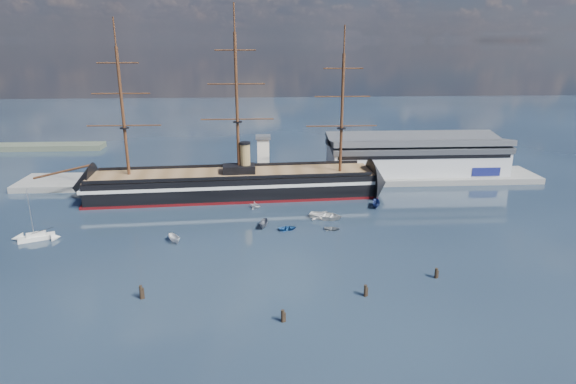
{
  "coord_description": "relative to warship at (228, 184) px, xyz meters",
  "views": [
    {
      "loc": [
        1.88,
        -86.5,
        47.38
      ],
      "look_at": [
        9.14,
        35.0,
        9.0
      ],
      "focal_mm": 30.0,
      "sensor_mm": 36.0,
      "label": 1
    }
  ],
  "objects": [
    {
      "name": "piling_near_left",
      "position": [
        -12.81,
        -63.07,
        -4.04
      ],
      "size": [
        0.64,
        0.64,
        3.56
      ],
      "primitive_type": "cylinder",
      "color": "black",
      "rests_on": "ground"
    },
    {
      "name": "quay",
      "position": [
        18.52,
        16.0,
        -4.04
      ],
      "size": [
        180.0,
        18.0,
        2.0
      ],
      "primitive_type": "cube",
      "color": "slate",
      "rests_on": "ground"
    },
    {
      "name": "warehouse",
      "position": [
        66.52,
        20.0,
        3.95
      ],
      "size": [
        63.0,
        21.0,
        11.6
      ],
      "color": "#B7BABC",
      "rests_on": "ground"
    },
    {
      "name": "piling_far_right",
      "position": [
        46.65,
        -58.1,
        -4.04
      ],
      "size": [
        0.64,
        0.64,
        2.93
      ],
      "primitive_type": "cylinder",
      "color": "black",
      "rests_on": "ground"
    },
    {
      "name": "piling_near_right",
      "position": [
        30.31,
        -64.6,
        -4.04
      ],
      "size": [
        0.64,
        0.64,
        3.1
      ],
      "primitive_type": "cylinder",
      "color": "black",
      "rests_on": "ground"
    },
    {
      "name": "motorboat_g",
      "position": [
        28.36,
        -21.93,
        -4.04
      ],
      "size": [
        4.32,
        6.18,
        2.68
      ],
      "primitive_type": "imported",
      "rotation": [
        0.0,
        0.0,
        1.18
      ],
      "color": "silver",
      "rests_on": "ground"
    },
    {
      "name": "motorboat_b",
      "position": [
        17.31,
        -29.55,
        -4.04
      ],
      "size": [
        1.79,
        3.18,
        1.4
      ],
      "primitive_type": "imported",
      "rotation": [
        0.0,
        0.0,
        1.78
      ],
      "color": "navy",
      "rests_on": "ground"
    },
    {
      "name": "sailboat",
      "position": [
        -45.51,
        -32.31,
        -3.19
      ],
      "size": [
        8.65,
        5.62,
        13.39
      ],
      "rotation": [
        0.0,
        0.0,
        0.41
      ],
      "color": "silver",
      "rests_on": "ground"
    },
    {
      "name": "motorboat_a",
      "position": [
        -10.91,
        -36.15,
        -4.04
      ],
      "size": [
        6.32,
        5.11,
        2.43
      ],
      "primitive_type": "imported",
      "rotation": [
        0.0,
        0.0,
        0.56
      ],
      "color": "silver",
      "rests_on": "ground"
    },
    {
      "name": "piling_near_mid",
      "position": [
        13.88,
        -72.61,
        -4.04
      ],
      "size": [
        0.64,
        0.64,
        3.04
      ],
      "primitive_type": "cylinder",
      "color": "black",
      "rests_on": "ground"
    },
    {
      "name": "motorboat_d",
      "position": [
        8.69,
        -12.0,
        -4.04
      ],
      "size": [
        5.8,
        6.43,
        2.23
      ],
      "primitive_type": "imported",
      "rotation": [
        0.0,
        0.0,
        0.92
      ],
      "color": "silver",
      "rests_on": "ground"
    },
    {
      "name": "motorboat_c",
      "position": [
        11.09,
        -27.61,
        -4.04
      ],
      "size": [
        6.38,
        3.26,
        2.43
      ],
      "primitive_type": "imported",
      "rotation": [
        0.0,
        0.0,
        -0.18
      ],
      "color": "#555A67",
      "rests_on": "ground"
    },
    {
      "name": "warship",
      "position": [
        0.0,
        0.0,
        0.0
      ],
      "size": [
        113.34,
        21.56,
        53.94
      ],
      "rotation": [
        0.0,
        0.0,
        0.06
      ],
      "color": "black",
      "rests_on": "ground"
    },
    {
      "name": "motorboat_f",
      "position": [
        44.66,
        -13.29,
        -4.04
      ],
      "size": [
        6.96,
        3.68,
        2.64
      ],
      "primitive_type": "imported",
      "rotation": [
        0.0,
        0.0,
        -0.2
      ],
      "color": "navy",
      "rests_on": "ground"
    },
    {
      "name": "motorboat_e",
      "position": [
        28.93,
        -30.33,
        -4.04
      ],
      "size": [
        1.55,
        2.72,
        1.2
      ],
      "primitive_type": "imported",
      "rotation": [
        0.0,
        0.0,
        1.35
      ],
      "color": "slate",
      "rests_on": "ground"
    },
    {
      "name": "ground",
      "position": [
        8.52,
        -20.0,
        -4.04
      ],
      "size": [
        600.0,
        600.0,
        0.0
      ],
      "primitive_type": "plane",
      "color": "black",
      "rests_on": "ground"
    },
    {
      "name": "quay_tower",
      "position": [
        11.52,
        13.0,
        5.72
      ],
      "size": [
        5.0,
        5.0,
        15.0
      ],
      "color": "silver",
      "rests_on": "ground"
    }
  ]
}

